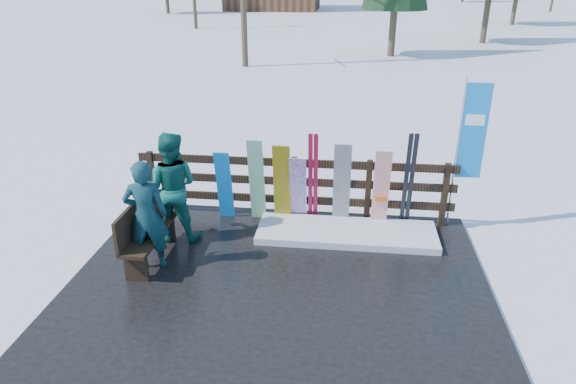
# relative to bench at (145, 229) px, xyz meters

# --- Properties ---
(ground) EXTENTS (700.00, 700.00, 0.00)m
(ground) POSITION_rel_bench_xyz_m (2.10, -0.50, -0.60)
(ground) COLOR white
(ground) RESTS_ON ground
(deck) EXTENTS (6.00, 5.00, 0.08)m
(deck) POSITION_rel_bench_xyz_m (2.10, -0.50, -0.56)
(deck) COLOR black
(deck) RESTS_ON ground
(fence) EXTENTS (5.60, 0.10, 1.15)m
(fence) POSITION_rel_bench_xyz_m (2.10, 1.70, 0.14)
(fence) COLOR black
(fence) RESTS_ON deck
(snow_patch) EXTENTS (2.99, 1.00, 0.12)m
(snow_patch) POSITION_rel_bench_xyz_m (3.05, 1.10, -0.46)
(snow_patch) COLOR white
(snow_patch) RESTS_ON deck
(bench) EXTENTS (0.41, 1.50, 0.97)m
(bench) POSITION_rel_bench_xyz_m (0.00, 0.00, 0.00)
(bench) COLOR black
(bench) RESTS_ON deck
(snowboard_0) EXTENTS (0.27, 0.28, 1.31)m
(snowboard_0) POSITION_rel_bench_xyz_m (0.89, 1.48, 0.14)
(snowboard_0) COLOR #0E7DE3
(snowboard_0) RESTS_ON deck
(snowboard_1) EXTENTS (0.26, 0.33, 1.56)m
(snowboard_1) POSITION_rel_bench_xyz_m (1.47, 1.48, 0.26)
(snowboard_1) COLOR silver
(snowboard_1) RESTS_ON deck
(snowboard_2) EXTENTS (0.29, 0.27, 1.47)m
(snowboard_2) POSITION_rel_bench_xyz_m (1.91, 1.48, 0.22)
(snowboard_2) COLOR yellow
(snowboard_2) RESTS_ON deck
(snowboard_3) EXTENTS (0.29, 0.41, 1.29)m
(snowboard_3) POSITION_rel_bench_xyz_m (2.19, 1.48, 0.13)
(snowboard_3) COLOR white
(snowboard_3) RESTS_ON deck
(snowboard_4) EXTENTS (0.29, 0.28, 1.53)m
(snowboard_4) POSITION_rel_bench_xyz_m (2.94, 1.48, 0.25)
(snowboard_4) COLOR black
(snowboard_4) RESTS_ON deck
(snowboard_5) EXTENTS (0.27, 0.19, 1.43)m
(snowboard_5) POSITION_rel_bench_xyz_m (3.60, 1.48, 0.20)
(snowboard_5) COLOR white
(snowboard_5) RESTS_ON deck
(ski_pair_a) EXTENTS (0.16, 0.32, 1.68)m
(ski_pair_a) POSITION_rel_bench_xyz_m (2.44, 1.55, 0.32)
(ski_pair_a) COLOR maroon
(ski_pair_a) RESTS_ON deck
(ski_pair_b) EXTENTS (0.17, 0.26, 1.73)m
(ski_pair_b) POSITION_rel_bench_xyz_m (4.05, 1.55, 0.35)
(ski_pair_b) COLOR black
(ski_pair_b) RESTS_ON deck
(rental_flag) EXTENTS (0.45, 0.04, 2.60)m
(rental_flag) POSITION_rel_bench_xyz_m (4.98, 1.75, 1.09)
(rental_flag) COLOR silver
(rental_flag) RESTS_ON deck
(person_front) EXTENTS (0.70, 0.54, 1.70)m
(person_front) POSITION_rel_bench_xyz_m (0.14, -0.21, 0.34)
(person_front) COLOR #165247
(person_front) RESTS_ON deck
(person_back) EXTENTS (0.92, 0.73, 1.83)m
(person_back) POSITION_rel_bench_xyz_m (0.21, 0.73, 0.40)
(person_back) COLOR #125D4F
(person_back) RESTS_ON deck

